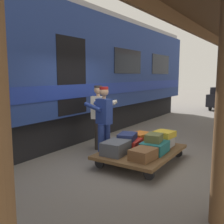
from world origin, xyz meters
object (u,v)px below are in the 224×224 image
Objects in this scene: suitcase_teal_softside at (155,147)px; suitcase_olive_duffel at (154,138)px; suitcase_brown_leather at (143,154)px; suitcase_orange_carryall at (140,138)px; suitcase_red_plastic at (129,144)px; suitcase_gray_aluminum at (164,142)px; luggage_cart at (141,152)px; suitcase_slate_roller at (116,148)px; porter_in_overalls at (103,119)px; train_car at (34,72)px; baggage_tug at (221,99)px; suitcase_yellow_case at (164,134)px; porter_by_door at (99,115)px; suitcase_navy_fabric at (127,137)px.

suitcase_olive_duffel is at bearing -19.93° from suitcase_teal_softside.
suitcase_orange_carryall is at bearing -59.97° from suitcase_brown_leather.
suitcase_teal_softside reaches higher than suitcase_red_plastic.
suitcase_red_plastic is at bearing 40.86° from suitcase_gray_aluminum.
suitcase_red_plastic is at bearing 0.00° from luggage_cart.
suitcase_orange_carryall is at bearing -90.00° from suitcase_slate_roller.
porter_in_overalls is (1.28, -0.44, 0.53)m from suitcase_brown_leather.
train_car reaches higher than suitcase_red_plastic.
baggage_tug is (-0.12, -10.42, 0.24)m from suitcase_red_plastic.
suitcase_yellow_case is 0.25× the size of porter_in_overalls.
suitcase_olive_duffel is at bearing 138.46° from suitcase_orange_carryall.
luggage_cart is at bearing -172.24° from porter_in_overalls.
luggage_cart is 0.47m from suitcase_olive_duffel.
suitcase_yellow_case reaches higher than suitcase_slate_roller.
suitcase_slate_roller is at bearing 89.35° from baggage_tug.
porter_by_door is at bearing 5.51° from suitcase_yellow_case.
suitcase_slate_roller is 0.36× the size of porter_in_overalls.
porter_in_overalls reaches higher than suitcase_gray_aluminum.
suitcase_red_plastic is at bearing 0.00° from suitcase_teal_softside.
train_car is at bearing 0.40° from suitcase_olive_duffel.
suitcase_teal_softside reaches higher than suitcase_brown_leather.
suitcase_orange_carryall is 0.93× the size of suitcase_red_plastic.
suitcase_slate_roller is (0.33, 0.57, 0.18)m from luggage_cart.
suitcase_olive_duffel is 1.30m from porter_in_overalls.
suitcase_brown_leather is at bearing 141.65° from suitcase_navy_fabric.
train_car reaches higher than suitcase_teal_softside.
suitcase_orange_carryall is 1.36× the size of suitcase_olive_duffel.
suitcase_gray_aluminum is at bearing -92.68° from suitcase_olive_duffel.
suitcase_red_plastic is 1.14× the size of suitcase_navy_fabric.
baggage_tug reaches higher than suitcase_red_plastic.
baggage_tug is at bearing -94.09° from porter_in_overalls.
train_car is 3.64m from suitcase_orange_carryall.
suitcase_olive_duffel reaches higher than suitcase_navy_fabric.
porter_by_door is (1.79, 0.17, 0.33)m from suitcase_yellow_case.
baggage_tug is (0.50, -10.41, 0.02)m from suitcase_olive_duffel.
suitcase_yellow_case reaches higher than suitcase_orange_carryall.
suitcase_olive_duffel is 0.91× the size of suitcase_yellow_case.
suitcase_slate_roller is at bearing 139.98° from porter_by_door.
suitcase_navy_fabric reaches higher than suitcase_gray_aluminum.
suitcase_yellow_case is at bearing -120.09° from suitcase_slate_roller.
suitcase_orange_carryall is 1.07m from porter_in_overalls.
suitcase_red_plastic is at bearing -90.00° from suitcase_slate_roller.
luggage_cart is 0.68m from suitcase_slate_roller.
train_car reaches higher than suitcase_yellow_case.
baggage_tug reaches higher than suitcase_orange_carryall.
porter_in_overalls is at bearing -34.72° from suitcase_slate_roller.
suitcase_olive_duffel is 1.83m from porter_by_door.
suitcase_olive_duffel is at bearing -178.20° from luggage_cart.
suitcase_yellow_case reaches higher than suitcase_gray_aluminum.
train_car is 2.38m from porter_by_door.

